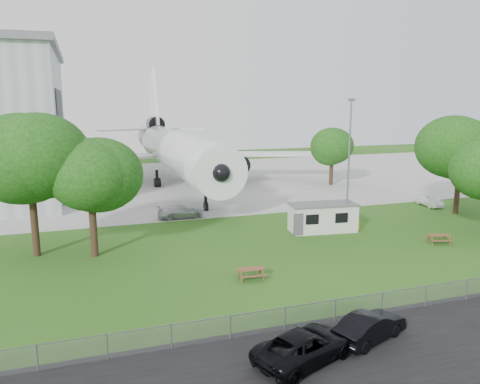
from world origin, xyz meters
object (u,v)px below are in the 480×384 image
object	(u,v)px
picnic_west	(251,279)
car_centre_sedan	(370,327)
airliner	(175,148)
site_cabin	(323,217)
picnic_east	(438,243)

from	to	relation	value
picnic_west	car_centre_sedan	distance (m)	10.14
airliner	site_cabin	world-z (taller)	airliner
site_cabin	picnic_west	distance (m)	13.93
picnic_east	car_centre_sedan	xyz separation A→B (m)	(-15.05, -12.23, 0.72)
site_cabin	car_centre_sedan	xyz separation A→B (m)	(-7.60, -18.86, -0.59)
airliner	picnic_west	size ratio (longest dim) A/B	26.52
car_centre_sedan	picnic_west	bearing A→B (deg)	-5.06
picnic_west	picnic_east	bearing A→B (deg)	12.97
airliner	picnic_west	xyz separation A→B (m)	(-2.21, -37.99, -5.27)
airliner	picnic_east	size ratio (longest dim) A/B	26.52
site_cabin	airliner	bearing A→B (deg)	105.90
car_centre_sedan	picnic_east	bearing A→B (deg)	-72.19
car_centre_sedan	site_cabin	bearing A→B (deg)	-43.22
picnic_west	picnic_east	distance (m)	18.05
site_cabin	picnic_east	world-z (taller)	site_cabin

